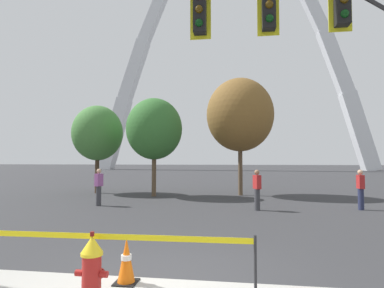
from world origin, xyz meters
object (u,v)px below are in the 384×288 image
Objects in this scene: fire_hydrant at (92,270)px; traffic_signal_gantry at (366,34)px; pedestrian_walking_left at (361,189)px; pedestrian_walking_right at (257,189)px; pedestrian_standing_center at (99,187)px; monument_arch at (230,56)px; traffic_cone_by_hydrant at (126,261)px.

traffic_signal_gantry reaches higher than fire_hydrant.
pedestrian_walking_right is (-4.08, -0.68, 0.00)m from pedestrian_walking_left.
fire_hydrant is 11.48m from pedestrian_walking_left.
fire_hydrant is 0.62× the size of pedestrian_standing_center.
traffic_signal_gantry is at bearing 26.01° from fire_hydrant.
monument_arch reaches higher than fire_hydrant.
traffic_signal_gantry is 4.92× the size of pedestrian_walking_left.
monument_arch is 53.33m from pedestrian_standing_center.
pedestrian_walking_left is 4.13m from pedestrian_walking_right.
traffic_signal_gantry reaches higher than pedestrian_walking_left.
pedestrian_standing_center is 6.73m from pedestrian_walking_right.
pedestrian_walking_right is (2.76, 8.53, 0.35)m from fire_hydrant.
fire_hydrant is 0.62× the size of pedestrian_walking_left.
traffic_signal_gantry is 11.31m from pedestrian_standing_center.
monument_arch is 53.42m from pedestrian_walking_right.
pedestrian_walking_left is 10.81m from pedestrian_standing_center.
monument_arch is at bearing 97.20° from pedestrian_walking_left.
fire_hydrant is 0.62× the size of pedestrian_walking_right.
traffic_cone_by_hydrant is 60.73m from monument_arch.
monument_arch is 33.74× the size of pedestrian_walking_left.
pedestrian_walking_left and pedestrian_standing_center have the same top height.
monument_arch is (0.76, 57.37, 21.91)m from fire_hydrant.
traffic_cone_by_hydrant is 0.09× the size of traffic_signal_gantry.
monument_arch reaches higher than pedestrian_walking_left.
pedestrian_standing_center is at bearing 177.54° from pedestrian_walking_right.
pedestrian_standing_center is at bearing -177.95° from pedestrian_walking_left.
traffic_signal_gantry is at bearing 18.23° from traffic_cone_by_hydrant.
monument_arch is at bearing 92.35° from pedestrian_walking_right.
traffic_signal_gantry is (4.46, 2.18, 3.94)m from fire_hydrant.
traffic_cone_by_hydrant is at bearing -62.58° from pedestrian_standing_center.
traffic_signal_gantry is at bearing -38.26° from pedestrian_standing_center.
traffic_cone_by_hydrant is (0.21, 0.78, -0.11)m from fire_hydrant.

